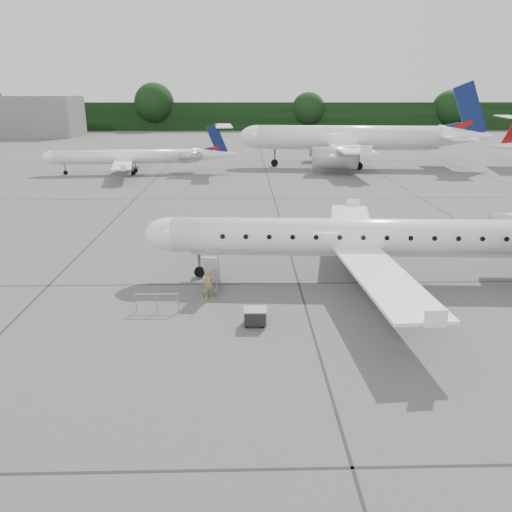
{
  "coord_description": "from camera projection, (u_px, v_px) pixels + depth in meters",
  "views": [
    {
      "loc": [
        -7.44,
        -23.8,
        10.99
      ],
      "look_at": [
        -6.78,
        2.52,
        2.3
      ],
      "focal_mm": 35.0,
      "sensor_mm": 36.0,
      "label": 1
    }
  ],
  "objects": [
    {
      "name": "ground",
      "position": [
        386.0,
        311.0,
        26.22
      ],
      "size": [
        320.0,
        320.0,
        0.0
      ],
      "primitive_type": "plane",
      "color": "#5A5A58",
      "rests_on": "ground"
    },
    {
      "name": "safety_railing",
      "position": [
        157.0,
        303.0,
        26.04
      ],
      "size": [
        2.2,
        0.12,
        1.0
      ],
      "primitive_type": null,
      "rotation": [
        0.0,
        0.0,
        -0.02
      ],
      "color": "#92959A",
      "rests_on": "ground"
    },
    {
      "name": "bg_narrowbody",
      "position": [
        348.0,
        126.0,
        74.36
      ],
      "size": [
        36.69,
        28.04,
        12.36
      ],
      "primitive_type": null,
      "rotation": [
        0.0,
        0.0,
        -0.1
      ],
      "color": "white",
      "rests_on": "ground"
    },
    {
      "name": "passenger",
      "position": [
        209.0,
        285.0,
        27.61
      ],
      "size": [
        0.7,
        0.56,
        1.66
      ],
      "primitive_type": "imported",
      "rotation": [
        0.0,
        0.0,
        0.31
      ],
      "color": "olive",
      "rests_on": "ground"
    },
    {
      "name": "main_regional_jet",
      "position": [
        364.0,
        219.0,
        29.63
      ],
      "size": [
        30.74,
        22.96,
        7.58
      ],
      "primitive_type": null,
      "rotation": [
        0.0,
        0.0,
        -0.06
      ],
      "color": "white",
      "rests_on": "ground"
    },
    {
      "name": "baggage_cart",
      "position": [
        255.0,
        317.0,
        24.55
      ],
      "size": [
        1.08,
        0.88,
        0.92
      ],
      "primitive_type": null,
      "rotation": [
        0.0,
        0.0,
        -0.01
      ],
      "color": "black",
      "rests_on": "ground"
    },
    {
      "name": "bg_regional_left",
      "position": [
        126.0,
        150.0,
        69.12
      ],
      "size": [
        26.62,
        20.03,
        6.66
      ],
      "primitive_type": null,
      "rotation": [
        0.0,
        0.0,
        0.07
      ],
      "color": "white",
      "rests_on": "ground"
    },
    {
      "name": "airstair",
      "position": [
        211.0,
        271.0,
        28.66
      ],
      "size": [
        0.97,
        2.19,
        2.37
      ],
      "primitive_type": null,
      "rotation": [
        0.0,
        0.0,
        -0.06
      ],
      "color": "white",
      "rests_on": "ground"
    },
    {
      "name": "treeline",
      "position": [
        268.0,
        116.0,
        148.37
      ],
      "size": [
        260.0,
        4.0,
        8.0
      ],
      "primitive_type": "cube",
      "color": "black",
      "rests_on": "ground"
    }
  ]
}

